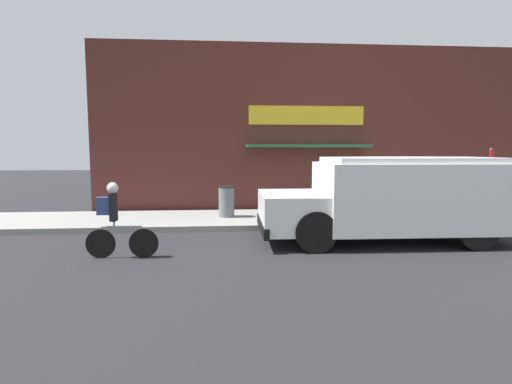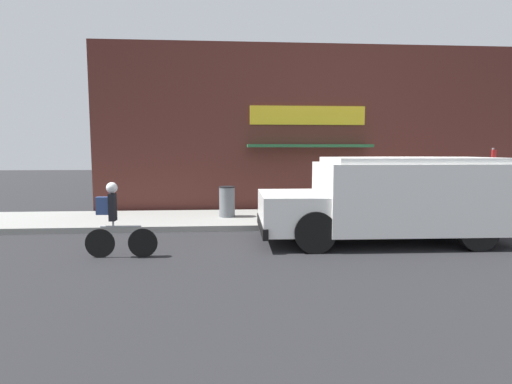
{
  "view_description": "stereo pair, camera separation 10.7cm",
  "coord_description": "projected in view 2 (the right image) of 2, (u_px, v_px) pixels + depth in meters",
  "views": [
    {
      "loc": [
        -4.51,
        -10.67,
        2.21
      ],
      "look_at": [
        -3.66,
        -0.2,
        1.1
      ],
      "focal_mm": 28.0,
      "sensor_mm": 36.0,
      "label": 1
    },
    {
      "loc": [
        -4.4,
        -10.68,
        2.21
      ],
      "look_at": [
        -3.66,
        -0.2,
        1.1
      ],
      "focal_mm": 28.0,
      "sensor_mm": 36.0,
      "label": 2
    }
  ],
  "objects": [
    {
      "name": "school_bus",
      "position": [
        394.0,
        197.0,
        9.59
      ],
      "size": [
        5.89,
        2.85,
        2.03
      ],
      "rotation": [
        0.0,
        0.0,
        -0.02
      ],
      "color": "white",
      "rests_on": "ground_plane"
    },
    {
      "name": "cyclist",
      "position": [
        115.0,
        219.0,
        8.14
      ],
      "size": [
        1.47,
        0.22,
        1.56
      ],
      "rotation": [
        0.0,
        0.0,
        -0.03
      ],
      "color": "black",
      "rests_on": "ground_plane"
    },
    {
      "name": "ground_plane",
      "position": [
        386.0,
        229.0,
        11.14
      ],
      "size": [
        70.0,
        70.0,
        0.0
      ],
      "primitive_type": "plane",
      "color": "#232326"
    },
    {
      "name": "trash_bin",
      "position": [
        227.0,
        202.0,
        12.25
      ],
      "size": [
        0.49,
        0.49,
        0.94
      ],
      "color": "slate",
      "rests_on": "sidewalk"
    },
    {
      "name": "stop_sign_post",
      "position": [
        492.0,
        171.0,
        11.93
      ],
      "size": [
        0.45,
        0.45,
        2.11
      ],
      "color": "slate",
      "rests_on": "sidewalk"
    },
    {
      "name": "sidewalk",
      "position": [
        368.0,
        218.0,
        12.6
      ],
      "size": [
        28.0,
        2.96,
        0.16
      ],
      "color": "gray",
      "rests_on": "ground_plane"
    },
    {
      "name": "storefront",
      "position": [
        352.0,
        130.0,
        14.04
      ],
      "size": [
        17.99,
        0.95,
        5.84
      ],
      "color": "#4C231E",
      "rests_on": "ground_plane"
    }
  ]
}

